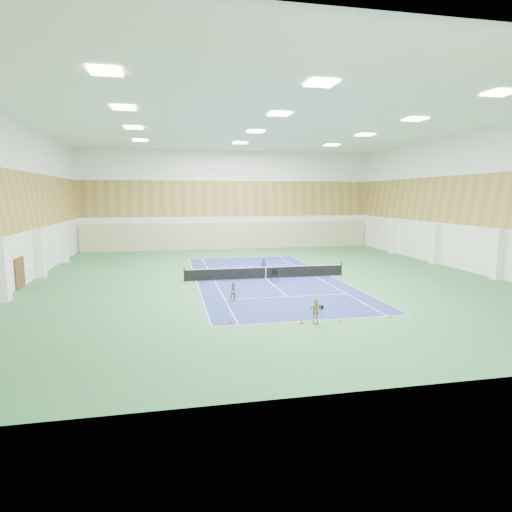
# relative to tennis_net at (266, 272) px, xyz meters

# --- Properties ---
(ground) EXTENTS (40.00, 40.00, 0.00)m
(ground) POSITION_rel_tennis_net_xyz_m (0.00, 0.00, -0.55)
(ground) COLOR #2F6F3E
(ground) RESTS_ON ground
(room_shell) EXTENTS (36.00, 40.00, 12.00)m
(room_shell) POSITION_rel_tennis_net_xyz_m (0.00, 0.00, 5.45)
(room_shell) COLOR white
(room_shell) RESTS_ON ground
(wood_cladding) EXTENTS (36.00, 40.00, 8.00)m
(wood_cladding) POSITION_rel_tennis_net_xyz_m (0.00, 0.00, 7.45)
(wood_cladding) COLOR #A17B3B
(wood_cladding) RESTS_ON room_shell
(ceiling_light_grid) EXTENTS (21.40, 25.40, 0.06)m
(ceiling_light_grid) POSITION_rel_tennis_net_xyz_m (0.00, 0.00, 11.37)
(ceiling_light_grid) COLOR white
(ceiling_light_grid) RESTS_ON room_shell
(court_surface) EXTENTS (10.97, 23.77, 0.01)m
(court_surface) POSITION_rel_tennis_net_xyz_m (0.00, 0.00, -0.55)
(court_surface) COLOR navy
(court_surface) RESTS_ON ground
(tennis_balls_scatter) EXTENTS (10.57, 22.77, 0.07)m
(tennis_balls_scatter) POSITION_rel_tennis_net_xyz_m (0.00, 0.00, -0.50)
(tennis_balls_scatter) COLOR yellow
(tennis_balls_scatter) RESTS_ON ground
(tennis_net) EXTENTS (12.80, 0.10, 1.10)m
(tennis_net) POSITION_rel_tennis_net_xyz_m (0.00, 0.00, 0.00)
(tennis_net) COLOR black
(tennis_net) RESTS_ON ground
(back_curtain) EXTENTS (35.40, 0.16, 3.20)m
(back_curtain) POSITION_rel_tennis_net_xyz_m (0.00, 19.75, 1.05)
(back_curtain) COLOR #C6B793
(back_curtain) RESTS_ON ground
(door_left_b) EXTENTS (0.08, 1.80, 2.20)m
(door_left_b) POSITION_rel_tennis_net_xyz_m (-17.92, 0.00, 0.55)
(door_left_b) COLOR #593319
(door_left_b) RESTS_ON ground
(coach) EXTENTS (0.62, 0.46, 1.57)m
(coach) POSITION_rel_tennis_net_xyz_m (-0.08, 0.60, 0.23)
(coach) COLOR navy
(coach) RESTS_ON ground
(child_court) EXTENTS (0.59, 0.46, 1.19)m
(child_court) POSITION_rel_tennis_net_xyz_m (-3.57, -6.68, 0.04)
(child_court) COLOR gray
(child_court) RESTS_ON ground
(child_apron) EXTENTS (0.77, 0.35, 1.29)m
(child_apron) POSITION_rel_tennis_net_xyz_m (-0.19, -12.36, 0.10)
(child_apron) COLOR tan
(child_apron) RESTS_ON ground
(ball_cart) EXTENTS (0.63, 0.63, 0.92)m
(ball_cart) POSITION_rel_tennis_net_xyz_m (0.35, -1.47, -0.09)
(ball_cart) COLOR black
(ball_cart) RESTS_ON ground
(cone_svc_a) EXTENTS (0.22, 0.22, 0.24)m
(cone_svc_a) POSITION_rel_tennis_net_xyz_m (-3.19, -5.93, -0.43)
(cone_svc_a) COLOR orange
(cone_svc_a) RESTS_ON ground
(cone_svc_b) EXTENTS (0.22, 0.22, 0.24)m
(cone_svc_b) POSITION_rel_tennis_net_xyz_m (-1.68, -6.55, -0.43)
(cone_svc_b) COLOR #FC590D
(cone_svc_b) RESTS_ON ground
(cone_svc_c) EXTENTS (0.18, 0.18, 0.20)m
(cone_svc_c) POSITION_rel_tennis_net_xyz_m (0.91, -6.30, -0.45)
(cone_svc_c) COLOR orange
(cone_svc_c) RESTS_ON ground
(cone_svc_d) EXTENTS (0.18, 0.18, 0.19)m
(cone_svc_d) POSITION_rel_tennis_net_xyz_m (2.92, -6.20, -0.45)
(cone_svc_d) COLOR orange
(cone_svc_d) RESTS_ON ground
(cone_base_a) EXTENTS (0.21, 0.21, 0.23)m
(cone_base_a) POSITION_rel_tennis_net_xyz_m (-4.45, -11.41, -0.44)
(cone_base_a) COLOR #F03D0C
(cone_base_a) RESTS_ON ground
(cone_base_b) EXTENTS (0.22, 0.22, 0.24)m
(cone_base_b) POSITION_rel_tennis_net_xyz_m (-0.91, -12.29, -0.43)
(cone_base_b) COLOR #EE4C0C
(cone_base_b) RESTS_ON ground
(cone_base_c) EXTENTS (0.19, 0.19, 0.21)m
(cone_base_c) POSITION_rel_tennis_net_xyz_m (1.17, -12.42, -0.44)
(cone_base_c) COLOR #F95D0D
(cone_base_c) RESTS_ON ground
(cone_base_d) EXTENTS (0.21, 0.21, 0.23)m
(cone_base_d) POSITION_rel_tennis_net_xyz_m (4.05, -12.28, -0.44)
(cone_base_d) COLOR #FF510D
(cone_base_d) RESTS_ON ground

